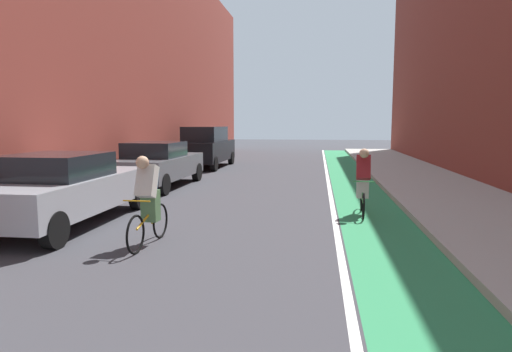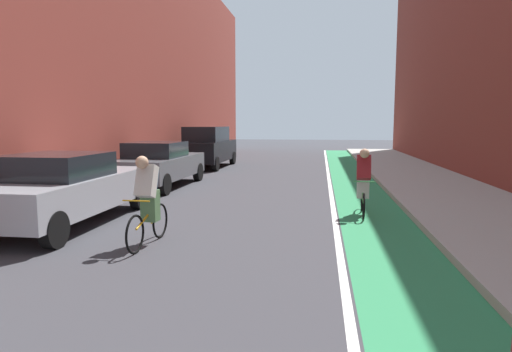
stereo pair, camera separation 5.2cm
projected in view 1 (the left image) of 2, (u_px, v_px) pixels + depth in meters
The scene contains 10 objects.
ground_plane at pixel (247, 193), 13.86m from camera, with size 87.91×87.91×0.00m, color #38383D.
bike_lane_paint at pixel (355, 186), 15.36m from camera, with size 1.60×39.96×0.00m, color #2D8451.
lane_divider_stripe at pixel (329, 185), 15.48m from camera, with size 0.12×39.96×0.00m, color white.
sidewalk_right at pixel (432, 185), 15.00m from camera, with size 3.48×39.96×0.14m, color #A8A59E.
building_facade_left at pixel (89, 39), 16.02m from camera, with size 4.15×39.96×10.34m.
parked_sedan_silver at pixel (62, 188), 9.47m from camera, with size 2.01×4.71×1.53m.
parked_sedan_gray at pixel (157, 164), 15.07m from camera, with size 2.03×4.58×1.53m.
parked_suv_black at pixel (206, 146), 21.66m from camera, with size 1.96×4.71×1.98m.
cyclist_mid at pixel (148, 198), 7.84m from camera, with size 0.48×1.71×1.61m.
cyclist_trailing at pixel (363, 179), 10.48m from camera, with size 0.48×1.65×1.58m.
Camera 1 is at (2.16, 2.45, 2.17)m, focal length 31.29 mm.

